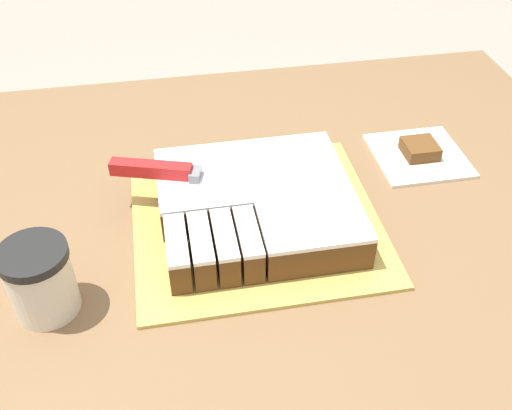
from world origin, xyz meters
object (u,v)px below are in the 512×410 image
object	(u,v)px
cake_board	(256,220)
coffee_cup	(40,280)
knife	(177,172)
brownie	(420,149)
cake	(257,204)

from	to	relation	value
cake_board	coffee_cup	xyz separation A→B (m)	(-0.31, -0.12, 0.05)
knife	brownie	xyz separation A→B (m)	(0.43, 0.06, -0.06)
coffee_cup	cake	bearing A→B (deg)	21.47
cake	coffee_cup	bearing A→B (deg)	-158.53
cake_board	brownie	bearing A→B (deg)	20.53
cake_board	knife	bearing A→B (deg)	154.41
coffee_cup	brownie	size ratio (longest dim) A/B	1.84
cake	brownie	xyz separation A→B (m)	(0.32, 0.12, -0.02)
cake_board	coffee_cup	distance (m)	0.33
cake	brownie	world-z (taller)	cake
cake	knife	size ratio (longest dim) A/B	0.89
cake	knife	world-z (taller)	knife
coffee_cup	brownie	bearing A→B (deg)	20.87
knife	cake_board	bearing A→B (deg)	-8.03
cake_board	knife	size ratio (longest dim) A/B	1.16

